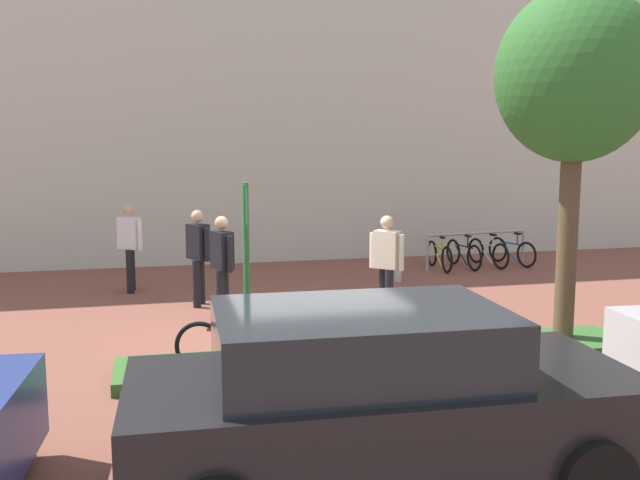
{
  "coord_description": "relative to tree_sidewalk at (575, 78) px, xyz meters",
  "views": [
    {
      "loc": [
        -2.32,
        -10.31,
        2.93
      ],
      "look_at": [
        0.42,
        1.27,
        1.25
      ],
      "focal_mm": 39.67,
      "sensor_mm": 36.0,
      "label": 1
    }
  ],
  "objects": [
    {
      "name": "building_facade",
      "position": [
        -3.31,
        8.67,
        1.23
      ],
      "size": [
        28.0,
        1.2,
        10.0
      ],
      "primitive_type": "cube",
      "color": "beige",
      "rests_on": "ground"
    },
    {
      "name": "bike_rack_cluster",
      "position": [
        1.68,
        6.29,
        -3.43
      ],
      "size": [
        2.64,
        1.73,
        0.83
      ],
      "color": "#99999E",
      "rests_on": "ground"
    },
    {
      "name": "planter_strip",
      "position": [
        -2.67,
        -0.07,
        -3.69
      ],
      "size": [
        7.0,
        1.1,
        0.16
      ],
      "primitive_type": "cube",
      "color": "#336028",
      "rests_on": "ground"
    },
    {
      "name": "person_suited_navy",
      "position": [
        -4.56,
        2.72,
        -2.79
      ],
      "size": [
        0.38,
        0.57,
        1.72
      ],
      "color": "black",
      "rests_on": "ground"
    },
    {
      "name": "bike_at_sign",
      "position": [
        -4.61,
        -0.02,
        -3.42
      ],
      "size": [
        1.64,
        0.56,
        0.86
      ],
      "color": "black",
      "rests_on": "ground"
    },
    {
      "name": "car_black_suv",
      "position": [
        -3.83,
        -3.22,
        -3.02
      ],
      "size": [
        4.36,
        2.13,
        1.54
      ],
      "color": "black",
      "rests_on": "ground"
    },
    {
      "name": "ground_plane",
      "position": [
        -3.31,
        1.59,
        -3.77
      ],
      "size": [
        60.0,
        60.0,
        0.0
      ],
      "primitive_type": "plane",
      "color": "brown"
    },
    {
      "name": "person_shirt_blue",
      "position": [
        -1.92,
        2.17,
        -2.79
      ],
      "size": [
        0.47,
        0.45,
        1.72
      ],
      "color": "black",
      "rests_on": "ground"
    },
    {
      "name": "parking_sign_post",
      "position": [
        -4.52,
        -0.07,
        -2.19
      ],
      "size": [
        0.1,
        0.36,
        2.42
      ],
      "color": "#2D7238",
      "rests_on": "ground"
    },
    {
      "name": "bollard_steel",
      "position": [
        -0.68,
        5.07,
        -3.32
      ],
      "size": [
        0.16,
        0.16,
        0.9
      ],
      "primitive_type": "cylinder",
      "color": "#ADADB2",
      "rests_on": "ground"
    },
    {
      "name": "person_casual_tan",
      "position": [
        -6.1,
        5.33,
        -2.79
      ],
      "size": [
        0.49,
        0.45,
        1.72
      ],
      "color": "black",
      "rests_on": "ground"
    },
    {
      "name": "person_suited_dark",
      "position": [
        -4.88,
        3.82,
        -2.79
      ],
      "size": [
        0.42,
        0.53,
        1.72
      ],
      "color": "black",
      "rests_on": "ground"
    },
    {
      "name": "tree_sidewalk",
      "position": [
        0.0,
        0.0,
        0.0
      ],
      "size": [
        2.16,
        2.16,
        5.01
      ],
      "color": "brown",
      "rests_on": "ground"
    }
  ]
}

